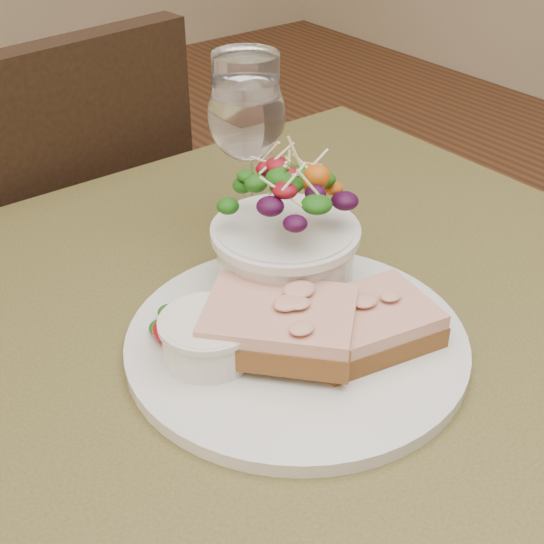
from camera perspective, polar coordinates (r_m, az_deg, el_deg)
cafe_table at (r=0.70m, az=2.41°, el=-12.20°), size 0.80×0.80×0.75m
chair_far at (r=1.34m, az=-17.21°, el=-8.30°), size 0.47×0.47×0.90m
dinner_plate at (r=0.63m, az=1.85°, el=-5.28°), size 0.28×0.28×0.01m
sandwich_front at (r=0.62m, az=7.13°, el=-3.89°), size 0.12×0.10×0.03m
sandwich_back at (r=0.60m, az=0.57°, el=-3.94°), size 0.15×0.15×0.03m
ramekin at (r=0.60m, az=-4.81°, el=-4.85°), size 0.07×0.07×0.04m
salad_bowl at (r=0.66m, az=1.02°, el=3.31°), size 0.12×0.12×0.13m
garnish at (r=0.63m, az=-7.53°, el=-4.02°), size 0.05×0.04×0.02m
wine_glass at (r=0.74m, az=-1.92°, el=11.30°), size 0.08×0.08×0.18m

